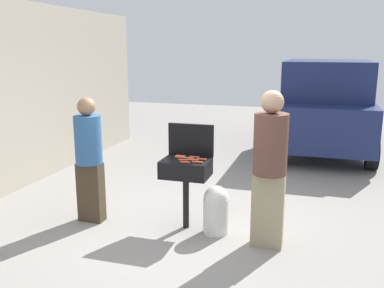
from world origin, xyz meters
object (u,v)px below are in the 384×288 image
(hot_dog_5, at_px, (201,159))
(hot_dog_7, at_px, (194,157))
(person_right, at_px, (270,164))
(parked_minivan, at_px, (325,105))
(hot_dog_6, at_px, (184,160))
(bbq_grill, at_px, (186,171))
(hot_dog_1, at_px, (181,156))
(hot_dog_0, at_px, (193,160))
(person_left, at_px, (89,155))
(hot_dog_9, at_px, (180,157))
(hot_dog_8, at_px, (189,158))
(propane_tank, at_px, (216,209))
(hot_dog_2, at_px, (180,157))
(hot_dog_4, at_px, (197,162))
(hot_dog_3, at_px, (185,162))

(hot_dog_5, distance_m, hot_dog_7, 0.14)
(person_right, xyz_separation_m, parked_minivan, (0.63, 5.33, 0.03))
(hot_dog_5, relative_size, hot_dog_6, 1.00)
(bbq_grill, distance_m, hot_dog_1, 0.22)
(parked_minivan, bearing_deg, hot_dog_7, 72.33)
(hot_dog_0, height_order, person_left, person_left)
(hot_dog_9, xyz_separation_m, person_left, (-1.19, -0.19, -0.02))
(hot_dog_0, xyz_separation_m, hot_dog_9, (-0.20, 0.07, 0.00))
(hot_dog_7, height_order, hot_dog_8, same)
(propane_tank, height_order, person_right, person_right)
(hot_dog_9, distance_m, person_left, 1.21)
(hot_dog_2, distance_m, parked_minivan, 5.35)
(propane_tank, relative_size, person_right, 0.34)
(hot_dog_2, height_order, person_right, person_right)
(hot_dog_4, relative_size, hot_dog_7, 1.00)
(hot_dog_0, height_order, propane_tank, hot_dog_0)
(hot_dog_9, bearing_deg, person_left, -171.03)
(bbq_grill, height_order, hot_dog_8, hot_dog_8)
(hot_dog_8, distance_m, hot_dog_9, 0.13)
(hot_dog_2, distance_m, hot_dog_4, 0.34)
(hot_dog_9, distance_m, person_right, 1.19)
(hot_dog_6, height_order, hot_dog_7, same)
(hot_dog_3, height_order, propane_tank, hot_dog_3)
(hot_dog_0, distance_m, hot_dog_3, 0.14)
(hot_dog_7, xyz_separation_m, hot_dog_9, (-0.18, -0.07, 0.00))
(hot_dog_4, xyz_separation_m, hot_dog_6, (-0.19, 0.05, 0.00))
(hot_dog_0, bearing_deg, hot_dog_5, 35.81)
(hot_dog_4, bearing_deg, bbq_grill, 147.03)
(bbq_grill, relative_size, hot_dog_0, 7.00)
(propane_tank, bearing_deg, hot_dog_9, 169.48)
(hot_dog_3, relative_size, hot_dog_7, 1.00)
(hot_dog_0, relative_size, hot_dog_7, 1.00)
(hot_dog_8, relative_size, parked_minivan, 0.03)
(hot_dog_5, bearing_deg, bbq_grill, -171.07)
(bbq_grill, height_order, propane_tank, bbq_grill)
(hot_dog_1, relative_size, hot_dog_5, 1.00)
(hot_dog_1, distance_m, person_left, 1.21)
(hot_dog_2, bearing_deg, hot_dog_5, -7.91)
(hot_dog_5, bearing_deg, parked_minivan, 73.56)
(hot_dog_0, distance_m, hot_dog_6, 0.12)
(hot_dog_8, relative_size, propane_tank, 0.21)
(hot_dog_7, bearing_deg, hot_dog_1, 179.94)
(hot_dog_4, height_order, person_left, person_left)
(hot_dog_1, height_order, hot_dog_6, same)
(hot_dog_2, height_order, hot_dog_3, same)
(hot_dog_3, relative_size, propane_tank, 0.21)
(hot_dog_8, height_order, hot_dog_9, same)
(hot_dog_0, distance_m, propane_tank, 0.67)
(bbq_grill, height_order, parked_minivan, parked_minivan)
(hot_dog_2, xyz_separation_m, person_left, (-1.18, -0.22, -0.02))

